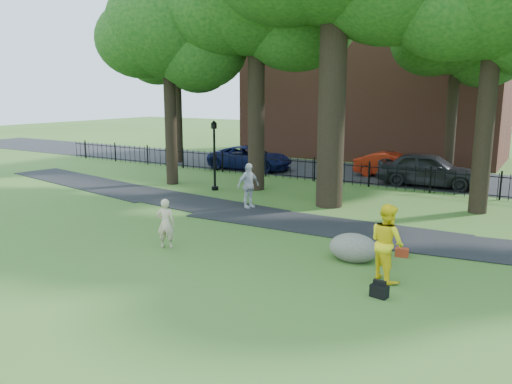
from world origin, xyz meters
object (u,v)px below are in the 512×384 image
Objects in this scene: man at (387,242)px; boulder at (354,246)px; lamppost at (214,156)px; woman at (166,223)px; red_sedan at (393,165)px.

man reaches higher than boulder.
lamppost reaches higher than man.
woman is 6.62m from man.
boulder is (-1.24, 1.02, -0.58)m from man.
woman is at bearing -160.26° from boulder.
lamppost is 10.35m from red_sedan.
man reaches higher than red_sedan.
red_sedan is (-3.13, 14.44, 0.28)m from boulder.
woman reaches higher than boulder.
lamppost is (-10.70, 7.33, 0.67)m from man.
lamppost is (-4.14, 8.22, 0.88)m from woman.
red_sedan reaches higher than boulder.
boulder is at bearing 176.54° from woman.
man is at bearing -163.80° from red_sedan.
red_sedan is at bearing 102.24° from boulder.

